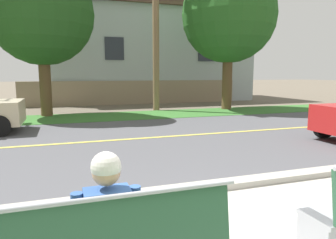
{
  "coord_description": "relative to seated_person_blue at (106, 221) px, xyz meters",
  "views": [
    {
      "loc": [
        -1.71,
        -1.87,
        1.81
      ],
      "look_at": [
        0.05,
        3.35,
        1.0
      ],
      "focal_mm": 33.23,
      "sensor_mm": 36.0,
      "label": 1
    }
  ],
  "objects": [
    {
      "name": "shade_tree_centre",
      "position": [
        7.84,
        11.74,
        4.35
      ],
      "size": [
        4.68,
        4.68,
        7.73
      ],
      "color": "brown",
      "rests_on": "ground_plane"
    },
    {
      "name": "seated_person_blue",
      "position": [
        0.0,
        0.0,
        0.0
      ],
      "size": [
        0.52,
        0.68,
        1.25
      ],
      "color": "#333D56",
      "rests_on": "ground_plane"
    },
    {
      "name": "curb_edge",
      "position": [
        1.44,
        1.9,
        -0.62
      ],
      "size": [
        44.0,
        0.3,
        0.11
      ],
      "primitive_type": "cube",
      "color": "#ADA89E",
      "rests_on": "ground_plane"
    },
    {
      "name": "road_centre_line",
      "position": [
        1.44,
        6.05,
        -0.67
      ],
      "size": [
        48.0,
        0.14,
        0.01
      ],
      "primitive_type": "cube",
      "color": "#E0CC4C",
      "rests_on": "ground_plane"
    },
    {
      "name": "shade_tree_left",
      "position": [
        -0.83,
        11.88,
        3.94
      ],
      "size": [
        4.3,
        4.3,
        7.1
      ],
      "color": "brown",
      "rests_on": "ground_plane"
    },
    {
      "name": "street_asphalt",
      "position": [
        1.44,
        6.05,
        -0.67
      ],
      "size": [
        52.0,
        8.0,
        0.01
      ],
      "primitive_type": "cube",
      "color": "#515156",
      "rests_on": "ground_plane"
    },
    {
      "name": "house_across_street",
      "position": [
        5.58,
        19.24,
        2.62
      ],
      "size": [
        14.02,
        6.91,
        6.5
      ],
      "color": "#A3ADB2",
      "rests_on": "ground_plane"
    },
    {
      "name": "far_verge_grass",
      "position": [
        1.44,
        10.93,
        -0.67
      ],
      "size": [
        48.0,
        2.8,
        0.02
      ],
      "primitive_type": "cube",
      "color": "#38702D",
      "rests_on": "ground_plane"
    },
    {
      "name": "ground_plane",
      "position": [
        1.44,
        7.55,
        -0.68
      ],
      "size": [
        140.0,
        140.0,
        0.0
      ],
      "primitive_type": "plane",
      "color": "#665B4C"
    },
    {
      "name": "garden_wall",
      "position": [
        3.87,
        16.04,
        0.02
      ],
      "size": [
        13.0,
        0.36,
        1.4
      ],
      "primitive_type": "cube",
      "color": "gray",
      "rests_on": "ground_plane"
    }
  ]
}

